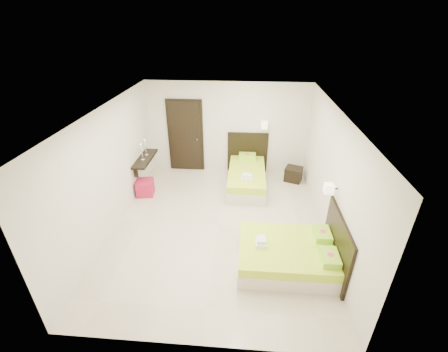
# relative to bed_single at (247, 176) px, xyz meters

# --- Properties ---
(floor) EXTENTS (5.50, 5.50, 0.00)m
(floor) POSITION_rel_bed_single_xyz_m (-0.60, -1.87, -0.29)
(floor) COLOR beige
(floor) RESTS_ON ground
(bed_single) EXTENTS (1.16, 1.93, 1.59)m
(bed_single) POSITION_rel_bed_single_xyz_m (0.00, 0.00, 0.00)
(bed_single) COLOR beige
(bed_single) RESTS_ON ground
(bed_double) EXTENTS (1.77, 1.50, 1.46)m
(bed_double) POSITION_rel_bed_single_xyz_m (0.85, -2.93, -0.02)
(bed_double) COLOR beige
(bed_double) RESTS_ON ground
(nightstand) EXTENTS (0.55, 0.53, 0.40)m
(nightstand) POSITION_rel_bed_single_xyz_m (1.30, 0.36, -0.09)
(nightstand) COLOR black
(nightstand) RESTS_ON ground
(ottoman) EXTENTS (0.47, 0.47, 0.41)m
(ottoman) POSITION_rel_bed_single_xyz_m (-2.61, -0.70, -0.08)
(ottoman) COLOR maroon
(ottoman) RESTS_ON ground
(door) EXTENTS (1.02, 0.15, 2.14)m
(door) POSITION_rel_bed_single_xyz_m (-1.80, 0.83, 0.76)
(door) COLOR black
(door) RESTS_ON ground
(console_shelf) EXTENTS (0.35, 1.20, 0.78)m
(console_shelf) POSITION_rel_bed_single_xyz_m (-2.68, -0.27, 0.53)
(console_shelf) COLOR black
(console_shelf) RESTS_ON ground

